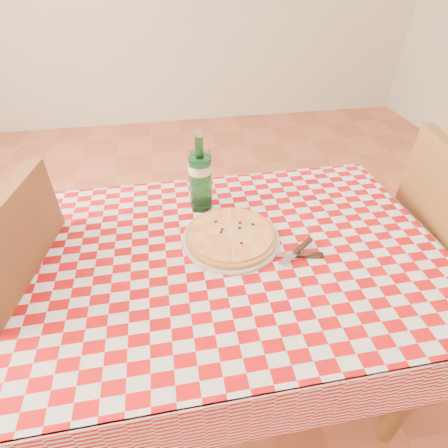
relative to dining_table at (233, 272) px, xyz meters
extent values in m
plane|color=#A55135|center=(0.00, 0.00, -0.66)|extent=(6.00, 6.00, 0.00)
cube|color=brown|center=(0.00, 0.00, 0.07)|extent=(1.20, 0.80, 0.04)
cylinder|color=brown|center=(0.54, -0.34, -0.30)|extent=(0.06, 0.06, 0.71)
cylinder|color=brown|center=(-0.54, 0.34, -0.30)|extent=(0.06, 0.06, 0.71)
cylinder|color=brown|center=(0.54, 0.34, -0.30)|extent=(0.06, 0.06, 0.71)
cube|color=#A50A0B|center=(0.00, 0.00, 0.09)|extent=(1.30, 0.90, 0.01)
cylinder|color=brown|center=(0.70, -0.12, -0.43)|extent=(0.04, 0.04, 0.46)
cylinder|color=brown|center=(0.78, 0.25, -0.43)|extent=(0.04, 0.04, 0.46)
cube|color=brown|center=(0.73, 0.07, 0.09)|extent=(0.14, 0.45, 0.49)
cylinder|color=brown|center=(-0.58, 0.22, -0.43)|extent=(0.04, 0.04, 0.46)
cylinder|color=brown|center=(-0.64, -0.17, -0.43)|extent=(0.04, 0.04, 0.46)
cube|color=brown|center=(-0.60, 0.02, 0.09)|extent=(0.12, 0.45, 0.49)
camera|label=1|loc=(-0.17, -0.78, 0.83)|focal=28.00mm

